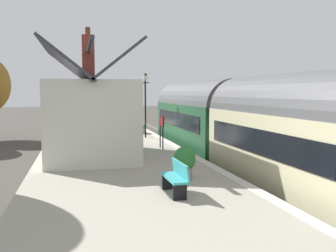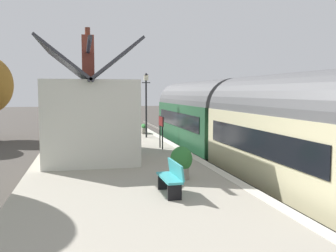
{
  "view_description": "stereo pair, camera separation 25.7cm",
  "coord_description": "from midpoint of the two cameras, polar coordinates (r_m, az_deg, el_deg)",
  "views": [
    {
      "loc": [
        -20.7,
        5.98,
        3.7
      ],
      "look_at": [
        -1.85,
        1.5,
        1.98
      ],
      "focal_mm": 41.03,
      "sensor_mm": 36.0,
      "label": 1
    },
    {
      "loc": [
        -20.76,
        5.73,
        3.7
      ],
      "look_at": [
        -1.85,
        1.5,
        1.98
      ],
      "focal_mm": 41.03,
      "sensor_mm": 36.0,
      "label": 2
    }
  ],
  "objects": [
    {
      "name": "ground_plane",
      "position": [
        21.86,
        2.37,
        -4.66
      ],
      "size": [
        160.0,
        160.0,
        0.0
      ],
      "primitive_type": "plane",
      "color": "#423D38"
    },
    {
      "name": "platform",
      "position": [
        21.04,
        -9.05,
        -3.76
      ],
      "size": [
        32.0,
        6.64,
        0.98
      ],
      "primitive_type": "cube",
      "color": "#A39B8C",
      "rests_on": "ground"
    },
    {
      "name": "platform_edge_coping",
      "position": [
        21.43,
        -0.66,
        -2.2
      ],
      "size": [
        32.0,
        0.36,
        0.02
      ],
      "primitive_type": "cube",
      "color": "beige",
      "rests_on": "platform"
    },
    {
      "name": "rail_near",
      "position": [
        22.34,
        6.39,
        -4.3
      ],
      "size": [
        52.0,
        0.08,
        0.14
      ],
      "primitive_type": "cube",
      "color": "gray",
      "rests_on": "ground"
    },
    {
      "name": "rail_far",
      "position": [
        21.9,
        2.83,
        -4.46
      ],
      "size": [
        52.0,
        0.08,
        0.14
      ],
      "primitive_type": "cube",
      "color": "gray",
      "rests_on": "ground"
    },
    {
      "name": "train",
      "position": [
        17.9,
        8.84,
        0.28
      ],
      "size": [
        20.0,
        2.73,
        4.32
      ],
      "color": "black",
      "rests_on": "ground"
    },
    {
      "name": "station_building",
      "position": [
        16.55,
        -11.85,
        1.5
      ],
      "size": [
        6.42,
        3.75,
        5.69
      ],
      "color": "silver",
      "rests_on": "platform"
    },
    {
      "name": "bench_by_lamp",
      "position": [
        29.99,
        -8.22,
        0.73
      ],
      "size": [
        1.4,
        0.43,
        0.88
      ],
      "color": "teal",
      "rests_on": "platform"
    },
    {
      "name": "bench_mid_platform",
      "position": [
        24.15,
        -7.04,
        -0.3
      ],
      "size": [
        1.41,
        0.45,
        0.88
      ],
      "color": "teal",
      "rests_on": "platform"
    },
    {
      "name": "bench_platform_end",
      "position": [
        26.76,
        -7.6,
        0.22
      ],
      "size": [
        1.42,
        0.49,
        0.88
      ],
      "color": "teal",
      "rests_on": "platform"
    },
    {
      "name": "bench_near_building",
      "position": [
        10.27,
        0.5,
        -7.56
      ],
      "size": [
        1.41,
        0.46,
        0.88
      ],
      "color": "teal",
      "rests_on": "platform"
    },
    {
      "name": "planter_bench_right",
      "position": [
        12.03,
        1.86,
        -5.3
      ],
      "size": [
        0.69,
        0.69,
        1.03
      ],
      "color": "gray",
      "rests_on": "platform"
    },
    {
      "name": "planter_bench_left",
      "position": [
        30.77,
        -10.82,
        0.64
      ],
      "size": [
        0.4,
        0.4,
        0.72
      ],
      "color": "gray",
      "rests_on": "platform"
    },
    {
      "name": "planter_under_sign",
      "position": [
        25.35,
        -4.12,
        -0.41
      ],
      "size": [
        1.05,
        0.32,
        0.63
      ],
      "color": "gray",
      "rests_on": "platform"
    },
    {
      "name": "planter_corner_building",
      "position": [
        27.13,
        -6.23,
        0.24
      ],
      "size": [
        0.61,
        0.61,
        0.9
      ],
      "color": "#9E5138",
      "rests_on": "platform"
    },
    {
      "name": "planter_edge_far",
      "position": [
        26.95,
        -9.45,
        -0.17
      ],
      "size": [
        0.36,
        0.36,
        0.62
      ],
      "color": "#9E5138",
      "rests_on": "platform"
    },
    {
      "name": "lamp_post_platform",
      "position": [
        22.9,
        -3.71,
        4.95
      ],
      "size": [
        0.32,
        0.5,
        3.85
      ],
      "color": "black",
      "rests_on": "platform"
    },
    {
      "name": "station_sign_board",
      "position": [
        18.41,
        -1.38,
        0.3
      ],
      "size": [
        0.96,
        0.06,
        1.57
      ],
      "color": "black",
      "rests_on": "platform"
    }
  ]
}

